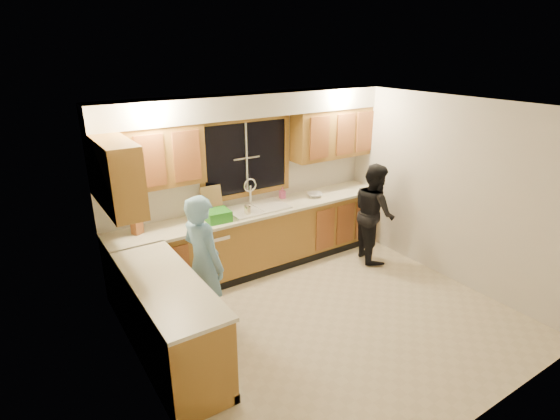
# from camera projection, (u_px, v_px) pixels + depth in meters

# --- Properties ---
(floor) EXTENTS (4.20, 4.20, 0.00)m
(floor) POSITION_uv_depth(u_px,v_px,m) (326.00, 319.00, 5.26)
(floor) COLOR beige
(floor) RESTS_ON ground
(ceiling) EXTENTS (4.20, 4.20, 0.00)m
(ceiling) POSITION_uv_depth(u_px,v_px,m) (335.00, 108.00, 4.38)
(ceiling) COLOR white
(wall_back) EXTENTS (4.20, 0.00, 4.20)m
(wall_back) POSITION_uv_depth(u_px,v_px,m) (247.00, 181.00, 6.30)
(wall_back) COLOR beige
(wall_back) RESTS_ON ground
(wall_left) EXTENTS (0.00, 3.80, 3.80)m
(wall_left) POSITION_uv_depth(u_px,v_px,m) (140.00, 274.00, 3.74)
(wall_left) COLOR beige
(wall_left) RESTS_ON ground
(wall_right) EXTENTS (0.00, 3.80, 3.80)m
(wall_right) POSITION_uv_depth(u_px,v_px,m) (451.00, 191.00, 5.89)
(wall_right) COLOR beige
(wall_right) RESTS_ON ground
(base_cabinets_back) EXTENTS (4.20, 0.60, 0.88)m
(base_cabinets_back) POSITION_uv_depth(u_px,v_px,m) (258.00, 240.00, 6.36)
(base_cabinets_back) COLOR #A4742F
(base_cabinets_back) RESTS_ON ground
(base_cabinets_left) EXTENTS (0.60, 1.90, 0.88)m
(base_cabinets_left) POSITION_uv_depth(u_px,v_px,m) (168.00, 322.00, 4.46)
(base_cabinets_left) COLOR #A4742F
(base_cabinets_left) RESTS_ON ground
(countertop_back) EXTENTS (4.20, 0.63, 0.04)m
(countertop_back) POSITION_uv_depth(u_px,v_px,m) (258.00, 210.00, 6.18)
(countertop_back) COLOR #EEE7C8
(countertop_back) RESTS_ON base_cabinets_back
(countertop_left) EXTENTS (0.63, 1.90, 0.04)m
(countertop_left) POSITION_uv_depth(u_px,v_px,m) (165.00, 283.00, 4.30)
(countertop_left) COLOR #EEE7C8
(countertop_left) RESTS_ON base_cabinets_left
(upper_cabinets_left) EXTENTS (1.35, 0.33, 0.75)m
(upper_cabinets_left) POSITION_uv_depth(u_px,v_px,m) (148.00, 158.00, 5.24)
(upper_cabinets_left) COLOR #A4742F
(upper_cabinets_left) RESTS_ON wall_back
(upper_cabinets_right) EXTENTS (1.35, 0.33, 0.75)m
(upper_cabinets_right) POSITION_uv_depth(u_px,v_px,m) (332.00, 133.00, 6.70)
(upper_cabinets_right) COLOR #A4742F
(upper_cabinets_right) RESTS_ON wall_back
(upper_cabinets_return) EXTENTS (0.33, 0.90, 0.75)m
(upper_cabinets_return) POSITION_uv_depth(u_px,v_px,m) (118.00, 176.00, 4.50)
(upper_cabinets_return) COLOR #A4742F
(upper_cabinets_return) RESTS_ON wall_left
(soffit) EXTENTS (4.20, 0.35, 0.30)m
(soffit) POSITION_uv_depth(u_px,v_px,m) (251.00, 105.00, 5.78)
(soffit) COLOR silver
(soffit) RESTS_ON wall_back
(window_frame) EXTENTS (1.44, 0.03, 1.14)m
(window_frame) POSITION_uv_depth(u_px,v_px,m) (246.00, 158.00, 6.17)
(window_frame) COLOR black
(window_frame) RESTS_ON wall_back
(sink) EXTENTS (0.86, 0.52, 0.57)m
(sink) POSITION_uv_depth(u_px,v_px,m) (257.00, 212.00, 6.21)
(sink) COLOR white
(sink) RESTS_ON countertop_back
(dishwasher) EXTENTS (0.60, 0.56, 0.82)m
(dishwasher) POSITION_uv_depth(u_px,v_px,m) (204.00, 256.00, 5.92)
(dishwasher) COLOR white
(dishwasher) RESTS_ON floor
(stove) EXTENTS (0.58, 0.75, 0.90)m
(stove) POSITION_uv_depth(u_px,v_px,m) (190.00, 352.00, 4.01)
(stove) COLOR white
(stove) RESTS_ON floor
(man) EXTENTS (0.52, 0.67, 1.62)m
(man) POSITION_uv_depth(u_px,v_px,m) (204.00, 264.00, 4.85)
(man) COLOR #7AB9E6
(man) RESTS_ON floor
(woman) EXTENTS (0.79, 0.88, 1.49)m
(woman) POSITION_uv_depth(u_px,v_px,m) (374.00, 212.00, 6.53)
(woman) COLOR black
(woman) RESTS_ON floor
(knife_block) EXTENTS (0.15, 0.14, 0.22)m
(knife_block) POSITION_uv_depth(u_px,v_px,m) (137.00, 225.00, 5.34)
(knife_block) COLOR #9F592B
(knife_block) RESTS_ON countertop_back
(cutting_board) EXTENTS (0.30, 0.11, 0.39)m
(cutting_board) POSITION_uv_depth(u_px,v_px,m) (212.00, 200.00, 5.95)
(cutting_board) COLOR tan
(cutting_board) RESTS_ON countertop_back
(dish_crate) EXTENTS (0.33, 0.31, 0.15)m
(dish_crate) POSITION_uv_depth(u_px,v_px,m) (218.00, 216.00, 5.74)
(dish_crate) COLOR #2B9325
(dish_crate) RESTS_ON countertop_back
(soap_bottle) EXTENTS (0.09, 0.09, 0.18)m
(soap_bottle) POSITION_uv_depth(u_px,v_px,m) (282.00, 193.00, 6.59)
(soap_bottle) COLOR #D7528B
(soap_bottle) RESTS_ON countertop_back
(bowl) EXTENTS (0.29, 0.29, 0.06)m
(bowl) POSITION_uv_depth(u_px,v_px,m) (315.00, 195.00, 6.68)
(bowl) COLOR silver
(bowl) RESTS_ON countertop_back
(can_left) EXTENTS (0.07, 0.07, 0.13)m
(can_left) POSITION_uv_depth(u_px,v_px,m) (247.00, 210.00, 5.96)
(can_left) COLOR beige
(can_left) RESTS_ON countertop_back
(can_right) EXTENTS (0.09, 0.09, 0.13)m
(can_right) POSITION_uv_depth(u_px,v_px,m) (248.00, 211.00, 5.92)
(can_right) COLOR beige
(can_right) RESTS_ON countertop_back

